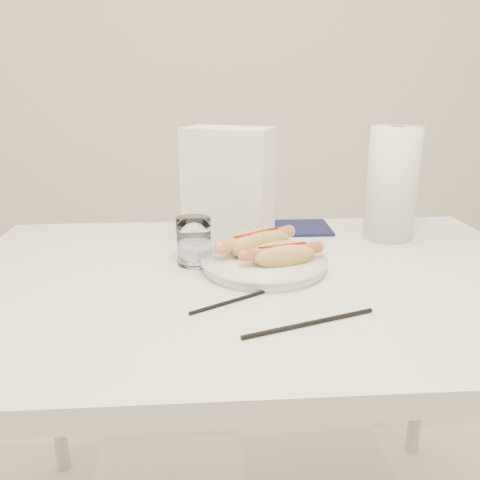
{
  "coord_description": "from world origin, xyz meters",
  "views": [
    {
      "loc": [
        -0.09,
        -0.91,
        1.12
      ],
      "look_at": [
        -0.03,
        0.01,
        0.82
      ],
      "focal_mm": 37.02,
      "sensor_mm": 36.0,
      "label": 1
    }
  ],
  "objects": [
    {
      "name": "table",
      "position": [
        0.0,
        0.0,
        0.69
      ],
      "size": [
        1.2,
        0.8,
        0.75
      ],
      "color": "silver",
      "rests_on": "ground"
    },
    {
      "name": "paper_towel_roll",
      "position": [
        0.35,
        0.22,
        0.88
      ],
      "size": [
        0.14,
        0.14,
        0.27
      ],
      "primitive_type": "cylinder",
      "rotation": [
        0.0,
        0.0,
        0.15
      ],
      "color": "white",
      "rests_on": "table"
    },
    {
      "name": "chopstick_near",
      "position": [
        -0.04,
        -0.11,
        0.75
      ],
      "size": [
        0.18,
        0.11,
        0.01
      ],
      "primitive_type": "cylinder",
      "rotation": [
        0.0,
        1.57,
        0.54
      ],
      "color": "black",
      "rests_on": "table"
    },
    {
      "name": "hotdog_right",
      "position": [
        0.05,
        0.0,
        0.79
      ],
      "size": [
        0.16,
        0.09,
        0.04
      ],
      "rotation": [
        0.0,
        0.0,
        0.26
      ],
      "color": "#D6AA53",
      "rests_on": "plate"
    },
    {
      "name": "hotdog_left",
      "position": [
        0.01,
        0.07,
        0.79
      ],
      "size": [
        0.17,
        0.14,
        0.05
      ],
      "rotation": [
        0.0,
        0.0,
        0.58
      ],
      "color": "tan",
      "rests_on": "plate"
    },
    {
      "name": "plate",
      "position": [
        0.02,
        0.03,
        0.76
      ],
      "size": [
        0.27,
        0.27,
        0.02
      ],
      "primitive_type": "cylinder",
      "rotation": [
        0.0,
        0.0,
        0.08
      ],
      "color": "silver",
      "rests_on": "table"
    },
    {
      "name": "water_glass",
      "position": [
        -0.12,
        0.07,
        0.8
      ],
      "size": [
        0.07,
        0.07,
        0.1
      ],
      "primitive_type": "cylinder",
      "color": "white",
      "rests_on": "table"
    },
    {
      "name": "napkin_box",
      "position": [
        -0.04,
        0.24,
        0.88
      ],
      "size": [
        0.23,
        0.18,
        0.27
      ],
      "primitive_type": "cube",
      "rotation": [
        0.0,
        0.0,
        -0.39
      ],
      "color": "silver",
      "rests_on": "table"
    },
    {
      "name": "navy_napkin",
      "position": [
        0.16,
        0.31,
        0.75
      ],
      "size": [
        0.14,
        0.14,
        0.01
      ],
      "primitive_type": "cube",
      "rotation": [
        0.0,
        0.0,
        -0.02
      ],
      "color": "#121439",
      "rests_on": "table"
    },
    {
      "name": "chopstick_far",
      "position": [
        0.07,
        -0.22,
        0.75
      ],
      "size": [
        0.23,
        0.08,
        0.01
      ],
      "primitive_type": "cylinder",
      "rotation": [
        0.0,
        1.57,
        0.33
      ],
      "color": "black",
      "rests_on": "table"
    }
  ]
}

